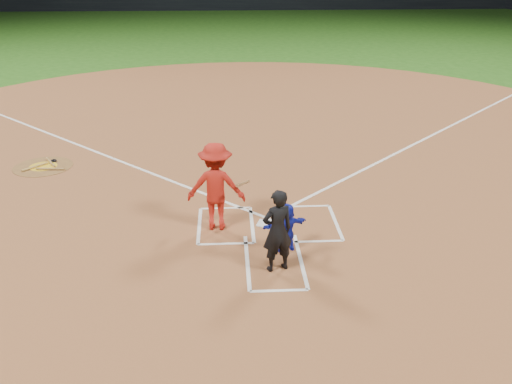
{
  "coord_description": "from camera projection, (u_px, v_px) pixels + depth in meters",
  "views": [
    {
      "loc": [
        -0.93,
        -11.82,
        5.96
      ],
      "look_at": [
        -0.3,
        -0.4,
        1.0
      ],
      "focal_mm": 40.0,
      "sensor_mm": 36.0,
      "label": 1
    }
  ],
  "objects": [
    {
      "name": "on_deck_bat_b",
      "position": [
        35.0,
        167.0,
        16.54
      ],
      "size": [
        0.6,
        0.67,
        0.06
      ],
      "primitive_type": "cylinder",
      "rotation": [
        1.57,
        0.0,
        -0.72
      ],
      "color": "#A27C3B",
      "rests_on": "on_deck_circle"
    },
    {
      "name": "on_deck_bat_c",
      "position": [
        51.0,
        169.0,
        16.39
      ],
      "size": [
        0.84,
        0.13,
        0.06
      ],
      "primitive_type": "cylinder",
      "rotation": [
        1.57,
        0.0,
        1.49
      ],
      "color": "olive",
      "rests_on": "on_deck_circle"
    },
    {
      "name": "home_plate",
      "position": [
        268.0,
        224.0,
        13.24
      ],
      "size": [
        0.6,
        0.6,
        0.02
      ],
      "primitive_type": "cylinder",
      "rotation": [
        0.0,
        0.0,
        3.14
      ],
      "color": "silver",
      "rests_on": "home_plate_dirt"
    },
    {
      "name": "on_deck_bat_a",
      "position": [
        51.0,
        162.0,
        16.88
      ],
      "size": [
        0.48,
        0.76,
        0.06
      ],
      "primitive_type": "cylinder",
      "rotation": [
        1.57,
        0.0,
        0.53
      ],
      "color": "olive",
      "rests_on": "on_deck_circle"
    },
    {
      "name": "bat_weight_donut",
      "position": [
        54.0,
        161.0,
        17.02
      ],
      "size": [
        0.19,
        0.19,
        0.05
      ],
      "primitive_type": "torus",
      "color": "black",
      "rests_on": "on_deck_circle"
    },
    {
      "name": "home_plate_dirt",
      "position": [
        254.0,
        142.0,
        18.74
      ],
      "size": [
        28.0,
        28.0,
        0.01
      ],
      "primitive_type": "cylinder",
      "color": "brown",
      "rests_on": "ground"
    },
    {
      "name": "umpire",
      "position": [
        277.0,
        231.0,
        11.06
      ],
      "size": [
        0.73,
        0.59,
        1.72
      ],
      "primitive_type": "imported",
      "rotation": [
        0.0,
        0.0,
        3.48
      ],
      "color": "black",
      "rests_on": "home_plate_dirt"
    },
    {
      "name": "catcher",
      "position": [
        287.0,
        227.0,
        11.89
      ],
      "size": [
        1.05,
        0.67,
        1.08
      ],
      "primitive_type": "imported",
      "rotation": [
        0.0,
        0.0,
        3.52
      ],
      "color": "#1621B4",
      "rests_on": "home_plate_dirt"
    },
    {
      "name": "ground",
      "position": [
        268.0,
        224.0,
        13.25
      ],
      "size": [
        120.0,
        120.0,
        0.0
      ],
      "primitive_type": "plane",
      "color": "#215314",
      "rests_on": "ground"
    },
    {
      "name": "on_deck_logo",
      "position": [
        43.0,
        166.0,
        16.66
      ],
      "size": [
        0.8,
        0.8,
        0.0
      ],
      "primitive_type": "cylinder",
      "color": "gold",
      "rests_on": "on_deck_circle"
    },
    {
      "name": "on_deck_circle",
      "position": [
        43.0,
        167.0,
        16.66
      ],
      "size": [
        1.7,
        1.7,
        0.01
      ],
      "primitive_type": "cylinder",
      "color": "brown",
      "rests_on": "home_plate_dirt"
    },
    {
      "name": "chalk_markings",
      "position": [
        256.0,
        149.0,
        18.09
      ],
      "size": [
        28.35,
        17.32,
        0.01
      ],
      "color": "white",
      "rests_on": "home_plate_dirt"
    },
    {
      "name": "batter_at_plate",
      "position": [
        216.0,
        187.0,
        12.69
      ],
      "size": [
        1.46,
        0.99,
        2.03
      ],
      "color": "#AE1C13",
      "rests_on": "home_plate_dirt"
    }
  ]
}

